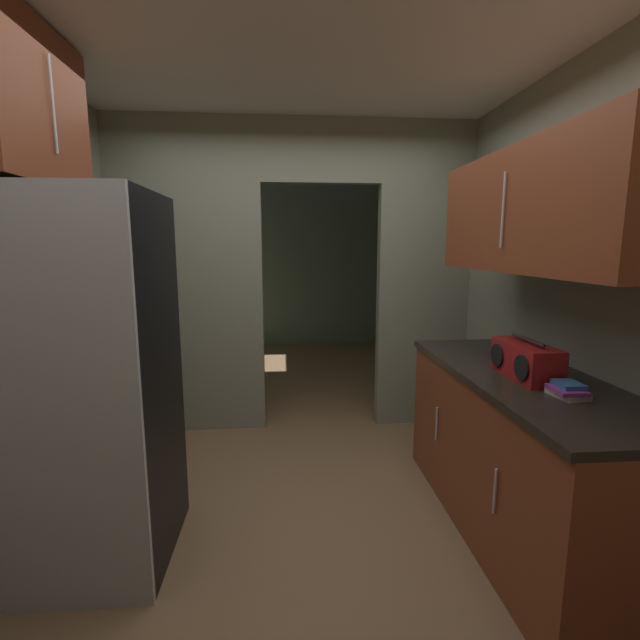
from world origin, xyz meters
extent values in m
plane|color=brown|center=(0.00, 0.00, 0.00)|extent=(20.00, 20.00, 0.00)
cube|color=silver|center=(0.00, 0.47, 2.67)|extent=(3.46, 7.12, 0.06)
cube|color=gray|center=(-0.90, 1.56, 1.32)|extent=(1.25, 0.12, 2.64)
cube|color=gray|center=(1.13, 1.56, 1.32)|extent=(0.80, 0.12, 2.64)
cube|color=gray|center=(0.22, 1.56, 2.38)|extent=(1.01, 0.12, 0.52)
cube|color=slate|center=(0.00, 4.98, 1.32)|extent=(3.06, 0.10, 2.64)
cube|color=slate|center=(-1.48, 3.27, 1.32)|extent=(0.10, 3.42, 2.64)
cube|color=slate|center=(1.48, 3.27, 1.32)|extent=(0.10, 3.42, 2.64)
cube|color=black|center=(-1.09, -0.08, 0.93)|extent=(0.77, 0.74, 1.86)
cube|color=#B7BABC|center=(-1.09, -0.46, 0.93)|extent=(0.77, 0.03, 1.86)
cube|color=brown|center=(1.19, -0.08, 0.44)|extent=(0.64, 1.81, 0.88)
cube|color=black|center=(1.19, -0.08, 0.90)|extent=(0.68, 1.81, 0.04)
cylinder|color=#B7BABC|center=(0.86, -0.48, 0.48)|extent=(0.01, 0.01, 0.22)
cylinder|color=#B7BABC|center=(0.86, 0.32, 0.48)|extent=(0.01, 0.01, 0.22)
cube|color=brown|center=(1.19, -0.08, 1.78)|extent=(0.34, 1.63, 0.63)
cylinder|color=#B7BABC|center=(1.01, -0.08, 1.78)|extent=(0.01, 0.01, 0.38)
cube|color=brown|center=(-1.35, 0.01, 2.25)|extent=(0.34, 0.85, 0.73)
cylinder|color=#B7BABC|center=(-1.17, 0.01, 2.25)|extent=(0.01, 0.01, 0.44)
cube|color=maroon|center=(1.16, -0.14, 1.01)|extent=(0.18, 0.43, 0.18)
cylinder|color=#262626|center=(1.16, -0.14, 1.12)|extent=(0.02, 0.30, 0.02)
cylinder|color=black|center=(1.06, -0.26, 1.01)|extent=(0.01, 0.13, 0.13)
cylinder|color=black|center=(1.06, -0.01, 1.01)|extent=(0.01, 0.13, 0.13)
cube|color=beige|center=(1.19, -0.45, 0.93)|extent=(0.14, 0.17, 0.03)
cube|color=#8C3893|center=(1.18, -0.46, 0.95)|extent=(0.14, 0.16, 0.02)
cube|color=#2D609E|center=(1.19, -0.44, 0.98)|extent=(0.11, 0.13, 0.02)
camera|label=1|loc=(-0.11, -2.32, 1.60)|focal=25.19mm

